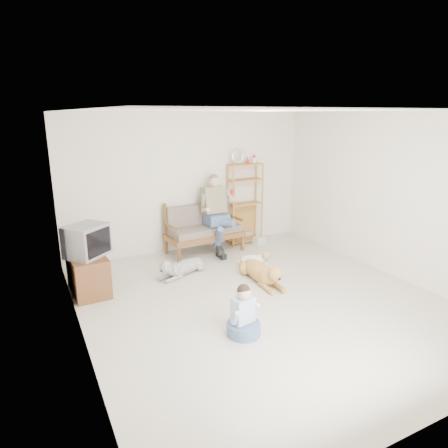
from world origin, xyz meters
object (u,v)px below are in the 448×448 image
etagere (245,203)px  golden_retriever (262,273)px  loveseat (203,228)px  tv_stand (88,274)px

etagere → golden_retriever: (-0.80, -1.98, -0.70)m
loveseat → etagere: etagere is taller
tv_stand → loveseat: bearing=18.9°
etagere → tv_stand: bearing=-162.5°
tv_stand → golden_retriever: (2.59, -0.91, -0.13)m
loveseat → golden_retriever: (0.22, -1.85, -0.32)m
loveseat → golden_retriever: loveseat is taller
loveseat → tv_stand: (-2.37, -0.94, -0.19)m
etagere → tv_stand: size_ratio=2.14×
golden_retriever → etagere: bearing=71.3°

